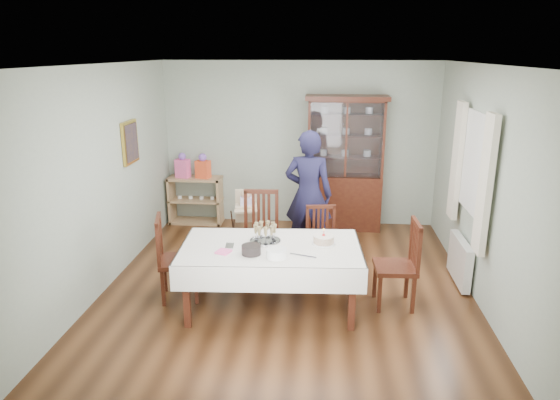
# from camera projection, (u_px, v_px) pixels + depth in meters

# --- Properties ---
(floor) EXTENTS (5.00, 5.00, 0.00)m
(floor) POSITION_uv_depth(u_px,v_px,m) (288.00, 286.00, 6.29)
(floor) COLOR #593319
(floor) RESTS_ON ground
(room_shell) EXTENTS (5.00, 5.00, 5.00)m
(room_shell) POSITION_uv_depth(u_px,v_px,m) (292.00, 145.00, 6.31)
(room_shell) COLOR #9EAA99
(room_shell) RESTS_ON floor
(dining_table) EXTENTS (2.06, 1.26, 0.76)m
(dining_table) POSITION_uv_depth(u_px,v_px,m) (271.00, 277.00, 5.65)
(dining_table) COLOR #462111
(dining_table) RESTS_ON floor
(china_cabinet) EXTENTS (1.30, 0.48, 2.18)m
(china_cabinet) POSITION_uv_depth(u_px,v_px,m) (345.00, 162.00, 8.06)
(china_cabinet) COLOR #462111
(china_cabinet) RESTS_ON floor
(sideboard) EXTENTS (0.90, 0.38, 0.80)m
(sideboard) POSITION_uv_depth(u_px,v_px,m) (196.00, 200.00, 8.50)
(sideboard) COLOR tan
(sideboard) RESTS_ON floor
(picture_frame) EXTENTS (0.04, 0.48, 0.58)m
(picture_frame) POSITION_uv_depth(u_px,v_px,m) (130.00, 142.00, 6.77)
(picture_frame) COLOR gold
(picture_frame) RESTS_ON room_shell
(window) EXTENTS (0.04, 1.02, 1.22)m
(window) POSITION_uv_depth(u_px,v_px,m) (476.00, 164.00, 5.94)
(window) COLOR white
(window) RESTS_ON room_shell
(curtain_left) EXTENTS (0.07, 0.30, 1.55)m
(curtain_left) POSITION_uv_depth(u_px,v_px,m) (485.00, 185.00, 5.38)
(curtain_left) COLOR silver
(curtain_left) RESTS_ON room_shell
(curtain_right) EXTENTS (0.07, 0.30, 1.55)m
(curtain_right) POSITION_uv_depth(u_px,v_px,m) (457.00, 161.00, 6.56)
(curtain_right) COLOR silver
(curtain_right) RESTS_ON room_shell
(radiator) EXTENTS (0.10, 0.80, 0.55)m
(radiator) POSITION_uv_depth(u_px,v_px,m) (460.00, 260.00, 6.30)
(radiator) COLOR white
(radiator) RESTS_ON floor
(chair_far_left) EXTENTS (0.50, 0.50, 1.08)m
(chair_far_left) POSITION_uv_depth(u_px,v_px,m) (260.00, 249.00, 6.62)
(chair_far_left) COLOR #462111
(chair_far_left) RESTS_ON floor
(chair_far_right) EXTENTS (0.46, 0.46, 0.91)m
(chair_far_right) POSITION_uv_depth(u_px,v_px,m) (321.00, 256.00, 6.52)
(chair_far_right) COLOR #462111
(chair_far_right) RESTS_ON floor
(chair_end_left) EXTENTS (0.56, 0.56, 1.02)m
(chair_end_left) POSITION_uv_depth(u_px,v_px,m) (178.00, 274.00, 5.92)
(chair_end_left) COLOR #462111
(chair_end_left) RESTS_ON floor
(chair_end_right) EXTENTS (0.48, 0.48, 1.02)m
(chair_end_right) POSITION_uv_depth(u_px,v_px,m) (396.00, 281.00, 5.74)
(chair_end_right) COLOR #462111
(chair_end_right) RESTS_ON floor
(woman) EXTENTS (0.71, 0.50, 1.82)m
(woman) POSITION_uv_depth(u_px,v_px,m) (308.00, 195.00, 6.97)
(woman) COLOR black
(woman) RESTS_ON floor
(high_chair) EXTENTS (0.48, 0.48, 0.94)m
(high_chair) POSITION_uv_depth(u_px,v_px,m) (247.00, 227.00, 7.29)
(high_chair) COLOR black
(high_chair) RESTS_ON floor
(champagne_tray) EXTENTS (0.36, 0.36, 0.22)m
(champagne_tray) POSITION_uv_depth(u_px,v_px,m) (265.00, 236.00, 5.65)
(champagne_tray) COLOR silver
(champagne_tray) RESTS_ON dining_table
(birthday_cake) EXTENTS (0.27, 0.27, 0.18)m
(birthday_cake) POSITION_uv_depth(u_px,v_px,m) (324.00, 240.00, 5.59)
(birthday_cake) COLOR white
(birthday_cake) RESTS_ON dining_table
(plate_stack_dark) EXTENTS (0.25, 0.25, 0.10)m
(plate_stack_dark) POSITION_uv_depth(u_px,v_px,m) (251.00, 250.00, 5.31)
(plate_stack_dark) COLOR black
(plate_stack_dark) RESTS_ON dining_table
(plate_stack_white) EXTENTS (0.27, 0.27, 0.09)m
(plate_stack_white) POSITION_uv_depth(u_px,v_px,m) (277.00, 253.00, 5.22)
(plate_stack_white) COLOR white
(plate_stack_white) RESTS_ON dining_table
(napkin_stack) EXTENTS (0.18, 0.18, 0.02)m
(napkin_stack) POSITION_uv_depth(u_px,v_px,m) (223.00, 252.00, 5.36)
(napkin_stack) COLOR #F95B9F
(napkin_stack) RESTS_ON dining_table
(cutlery) EXTENTS (0.13, 0.17, 0.01)m
(cutlery) POSITION_uv_depth(u_px,v_px,m) (226.00, 245.00, 5.54)
(cutlery) COLOR silver
(cutlery) RESTS_ON dining_table
(cake_knife) EXTENTS (0.29, 0.12, 0.01)m
(cake_knife) POSITION_uv_depth(u_px,v_px,m) (303.00, 256.00, 5.27)
(cake_knife) COLOR silver
(cake_knife) RESTS_ON dining_table
(gift_bag_pink) EXTENTS (0.26, 0.20, 0.42)m
(gift_bag_pink) POSITION_uv_depth(u_px,v_px,m) (183.00, 167.00, 8.33)
(gift_bag_pink) COLOR #F95B9F
(gift_bag_pink) RESTS_ON sideboard
(gift_bag_orange) EXTENTS (0.26, 0.22, 0.41)m
(gift_bag_orange) POSITION_uv_depth(u_px,v_px,m) (203.00, 167.00, 8.30)
(gift_bag_orange) COLOR #F25026
(gift_bag_orange) RESTS_ON sideboard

